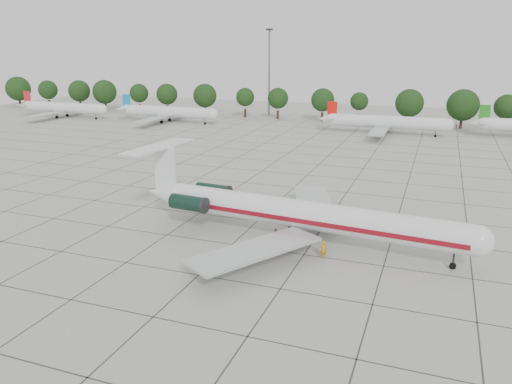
% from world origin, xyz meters
% --- Properties ---
extents(ground, '(260.00, 260.00, 0.00)m').
position_xyz_m(ground, '(0.00, 0.00, 0.00)').
color(ground, '#AAA9A3').
rests_on(ground, ground).
extents(apron_joints, '(170.00, 170.00, 0.02)m').
position_xyz_m(apron_joints, '(0.00, 15.00, 0.01)').
color(apron_joints, '#383838').
rests_on(apron_joints, ground).
extents(main_airliner, '(39.29, 30.77, 9.22)m').
position_xyz_m(main_airliner, '(5.41, -4.66, 3.26)').
color(main_airliner, silver).
rests_on(main_airliner, ground).
extents(ground_crew, '(0.82, 0.75, 1.88)m').
position_xyz_m(ground_crew, '(10.01, -8.18, 0.94)').
color(ground_crew, '#C9850B').
rests_on(ground_crew, ground).
extents(bg_airliner_a, '(28.24, 27.20, 7.40)m').
position_xyz_m(bg_airliner_a, '(-85.43, 65.68, 2.91)').
color(bg_airliner_a, silver).
rests_on(bg_airliner_a, ground).
extents(bg_airliner_b, '(28.24, 27.20, 7.40)m').
position_xyz_m(bg_airliner_b, '(-51.52, 67.89, 2.91)').
color(bg_airliner_b, silver).
rests_on(bg_airliner_b, ground).
extents(bg_airliner_c, '(28.24, 27.20, 7.40)m').
position_xyz_m(bg_airliner_c, '(7.66, 69.01, 2.91)').
color(bg_airliner_c, silver).
rests_on(bg_airliner_c, ground).
extents(tree_line, '(249.86, 8.44, 10.22)m').
position_xyz_m(tree_line, '(-11.68, 85.00, 5.98)').
color(tree_line, '#332114').
rests_on(tree_line, ground).
extents(floodlight_mast, '(1.60, 1.60, 25.45)m').
position_xyz_m(floodlight_mast, '(-30.00, 92.00, 14.28)').
color(floodlight_mast, slate).
rests_on(floodlight_mast, ground).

